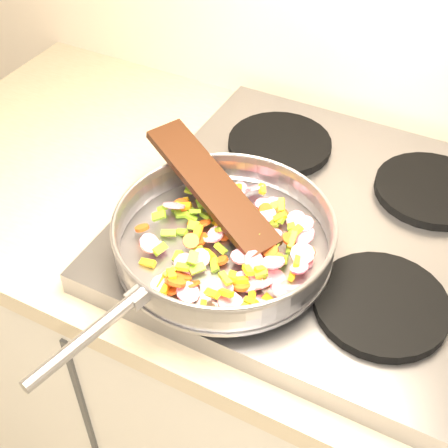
% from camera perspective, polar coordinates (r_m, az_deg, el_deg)
% --- Properties ---
extents(cooktop, '(0.60, 0.60, 0.04)m').
position_cam_1_polar(cooktop, '(1.04, 8.92, -0.15)').
color(cooktop, '#939399').
rests_on(cooktop, counter_top).
extents(grate_fl, '(0.19, 0.19, 0.02)m').
position_cam_1_polar(grate_fl, '(0.97, -1.64, -1.36)').
color(grate_fl, black).
rests_on(grate_fl, cooktop).
extents(grate_fr, '(0.19, 0.19, 0.02)m').
position_cam_1_polar(grate_fr, '(0.91, 14.19, -7.13)').
color(grate_fr, black).
rests_on(grate_fr, cooktop).
extents(grate_bl, '(0.19, 0.19, 0.02)m').
position_cam_1_polar(grate_bl, '(1.16, 5.11, 7.31)').
color(grate_bl, black).
rests_on(grate_bl, cooktop).
extents(grate_br, '(0.19, 0.19, 0.02)m').
position_cam_1_polar(grate_br, '(1.11, 18.43, 3.00)').
color(grate_br, black).
rests_on(grate_br, cooktop).
extents(saute_pan, '(0.37, 0.53, 0.06)m').
position_cam_1_polar(saute_pan, '(0.92, -0.08, -0.98)').
color(saute_pan, '#9E9EA5').
rests_on(saute_pan, grate_fl).
extents(vegetable_heap, '(0.27, 0.28, 0.05)m').
position_cam_1_polar(vegetable_heap, '(0.92, 0.64, -1.59)').
color(vegetable_heap, '#6D9D20').
rests_on(vegetable_heap, saute_pan).
extents(wooden_spatula, '(0.27, 0.18, 0.08)m').
position_cam_1_polar(wooden_spatula, '(0.96, -1.15, 3.50)').
color(wooden_spatula, black).
rests_on(wooden_spatula, saute_pan).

